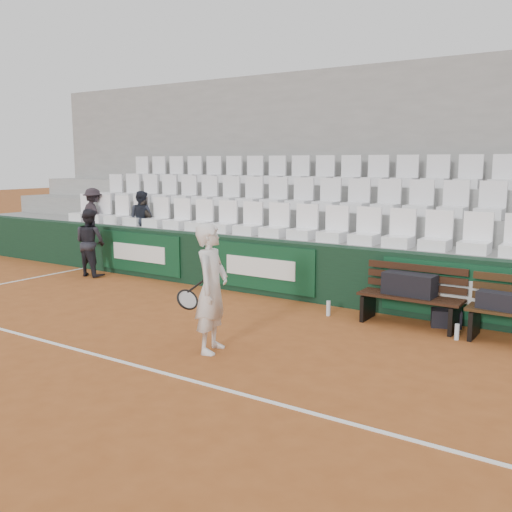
{
  "coord_description": "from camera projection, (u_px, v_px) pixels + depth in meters",
  "views": [
    {
      "loc": [
        5.25,
        -4.6,
        2.39
      ],
      "look_at": [
        0.64,
        2.4,
        1.0
      ],
      "focal_mm": 40.0,
      "sensor_mm": 36.0,
      "label": 1
    }
  ],
  "objects": [
    {
      "name": "ground",
      "position": [
        106.0,
        358.0,
        7.03
      ],
      "size": [
        80.0,
        80.0,
        0.0
      ],
      "primitive_type": "plane",
      "color": "#9C5023",
      "rests_on": "ground"
    },
    {
      "name": "court_baseline",
      "position": [
        106.0,
        357.0,
        7.03
      ],
      "size": [
        18.0,
        0.06,
        0.01
      ],
      "primitive_type": "cube",
      "color": "white",
      "rests_on": "ground"
    },
    {
      "name": "back_barrier",
      "position": [
        278.0,
        268.0,
        10.2
      ],
      "size": [
        18.0,
        0.34,
        1.0
      ],
      "color": "black",
      "rests_on": "ground"
    },
    {
      "name": "grandstand_tier_front",
      "position": [
        292.0,
        263.0,
        10.76
      ],
      "size": [
        18.0,
        0.95,
        1.0
      ],
      "primitive_type": "cube",
      "color": "gray",
      "rests_on": "ground"
    },
    {
      "name": "grandstand_tier_mid",
      "position": [
        316.0,
        245.0,
        11.5
      ],
      "size": [
        18.0,
        0.95,
        1.45
      ],
      "primitive_type": "cube",
      "color": "gray",
      "rests_on": "ground"
    },
    {
      "name": "grandstand_tier_back",
      "position": [
        337.0,
        229.0,
        12.25
      ],
      "size": [
        18.0,
        0.95,
        1.9
      ],
      "primitive_type": "cube",
      "color": "gray",
      "rests_on": "ground"
    },
    {
      "name": "grandstand_rear_wall",
      "position": [
        350.0,
        170.0,
        12.56
      ],
      "size": [
        18.0,
        0.3,
        4.4
      ],
      "primitive_type": "cube",
      "color": "gray",
      "rests_on": "ground"
    },
    {
      "name": "seat_row_front",
      "position": [
        288.0,
        221.0,
        10.48
      ],
      "size": [
        11.9,
        0.44,
        0.63
      ],
      "primitive_type": "cube",
      "color": "white",
      "rests_on": "grandstand_tier_front"
    },
    {
      "name": "seat_row_mid",
      "position": [
        313.0,
        194.0,
        11.19
      ],
      "size": [
        11.9,
        0.44,
        0.63
      ],
      "primitive_type": "cube",
      "color": "silver",
      "rests_on": "grandstand_tier_mid"
    },
    {
      "name": "seat_row_back",
      "position": [
        334.0,
        170.0,
        11.9
      ],
      "size": [
        11.9,
        0.44,
        0.63
      ],
      "primitive_type": "cube",
      "color": "silver",
      "rests_on": "grandstand_tier_back"
    },
    {
      "name": "bench_left",
      "position": [
        410.0,
        311.0,
        8.38
      ],
      "size": [
        1.5,
        0.56,
        0.45
      ],
      "primitive_type": "cube",
      "color": "black",
      "rests_on": "ground"
    },
    {
      "name": "sports_bag_left",
      "position": [
        409.0,
        284.0,
        8.36
      ],
      "size": [
        0.77,
        0.37,
        0.32
      ],
      "primitive_type": "cube",
      "rotation": [
        0.0,
        0.0,
        -0.06
      ],
      "color": "black",
      "rests_on": "bench_left"
    },
    {
      "name": "sports_bag_right",
      "position": [
        497.0,
        301.0,
        7.57
      ],
      "size": [
        0.52,
        0.28,
        0.23
      ],
      "primitive_type": "cube",
      "rotation": [
        0.0,
        0.0,
        -0.1
      ],
      "color": "black",
      "rests_on": "bench_right"
    },
    {
      "name": "sports_bag_ground",
      "position": [
        446.0,
        318.0,
        8.33
      ],
      "size": [
        0.48,
        0.38,
        0.26
      ],
      "primitive_type": "cube",
      "rotation": [
        0.0,
        0.0,
        0.34
      ],
      "color": "black",
      "rests_on": "ground"
    },
    {
      "name": "water_bottle_near",
      "position": [
        328.0,
        308.0,
        8.93
      ],
      "size": [
        0.07,
        0.07,
        0.24
      ],
      "primitive_type": "cylinder",
      "color": "silver",
      "rests_on": "ground"
    },
    {
      "name": "water_bottle_far",
      "position": [
        457.0,
        332.0,
        7.72
      ],
      "size": [
        0.06,
        0.06,
        0.22
      ],
      "primitive_type": "cylinder",
      "color": "silver",
      "rests_on": "ground"
    },
    {
      "name": "tennis_player",
      "position": [
        212.0,
        288.0,
        7.15
      ],
      "size": [
        0.77,
        0.68,
        1.64
      ],
      "color": "silver",
      "rests_on": "ground"
    },
    {
      "name": "ball_kid",
      "position": [
        90.0,
        242.0,
        11.97
      ],
      "size": [
        0.7,
        0.54,
        1.43
      ],
      "primitive_type": "imported",
      "rotation": [
        0.0,
        0.0,
        3.15
      ],
      "color": "black",
      "rests_on": "ground"
    },
    {
      "name": "spectator_a",
      "position": [
        92.0,
        195.0,
        13.37
      ],
      "size": [
        0.87,
        0.6,
        1.23
      ],
      "primitive_type": "imported",
      "rotation": [
        0.0,
        0.0,
        2.95
      ],
      "color": "black",
      "rests_on": "grandstand_tier_front"
    },
    {
      "name": "spectator_b",
      "position": [
        143.0,
        202.0,
        12.5
      ],
      "size": [
        0.63,
        0.31,
        1.03
      ],
      "primitive_type": "imported",
      "rotation": [
        0.0,
        0.0,
        3.04
      ],
      "color": "#37312C",
      "rests_on": "grandstand_tier_front"
    },
    {
      "name": "spectator_c",
      "position": [
        141.0,
        198.0,
        12.52
      ],
      "size": [
        0.63,
        0.51,
        1.21
      ],
      "primitive_type": "imported",
      "rotation": [
        0.0,
        0.0,
        3.23
      ],
      "color": "black",
      "rests_on": "grandstand_tier_front"
    }
  ]
}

